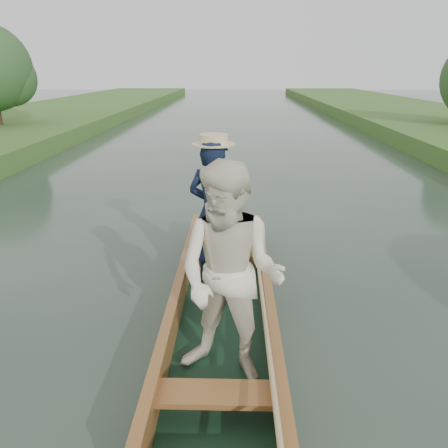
{
  "coord_description": "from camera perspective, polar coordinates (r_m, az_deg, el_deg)",
  "views": [
    {
      "loc": [
        0.14,
        -4.4,
        2.73
      ],
      "look_at": [
        0.0,
        0.6,
        0.95
      ],
      "focal_mm": 35.0,
      "sensor_mm": 36.0,
      "label": 1
    }
  ],
  "objects": [
    {
      "name": "ground",
      "position": [
        5.18,
        -0.18,
        -12.21
      ],
      "size": [
        120.0,
        120.0,
        0.0
      ],
      "primitive_type": "plane",
      "color": "#283D30",
      "rests_on": "ground"
    },
    {
      "name": "trees_far",
      "position": [
        15.28,
        -10.55,
        18.57
      ],
      "size": [
        22.77,
        12.45,
        4.45
      ],
      "color": "#47331E",
      "rests_on": "ground"
    },
    {
      "name": "punt",
      "position": [
        4.59,
        0.02,
        -5.71
      ],
      "size": [
        1.24,
        5.37,
        2.06
      ],
      "color": "black",
      "rests_on": "ground"
    }
  ]
}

